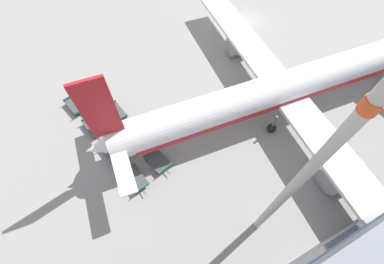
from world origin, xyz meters
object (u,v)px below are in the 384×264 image
Objects in this scene: baggage_dolly_row_mid_a_col_a at (96,94)px; apron_light_mast at (311,168)px; baggage_dolly_row_mid_a_col_b at (115,113)px; baggage_dolly_row_mid_a_col_c at (135,137)px; baggage_dolly_row_near_col_c at (114,151)px; airplane at (294,85)px; baggage_dolly_row_near_col_a at (76,105)px; baggage_dolly_row_near_col_b at (94,126)px; baggage_dolly_row_near_col_d at (135,179)px; baggage_dolly_row_mid_a_col_d at (158,161)px.

baggage_dolly_row_mid_a_col_a is 26.55m from apron_light_mast.
baggage_dolly_row_mid_a_col_c is (4.21, 0.88, 0.00)m from baggage_dolly_row_mid_a_col_b.
baggage_dolly_row_near_col_c is at bearing -20.44° from baggage_dolly_row_mid_a_col_b.
airplane is 2.03× the size of apron_light_mast.
baggage_dolly_row_near_col_a is at bearing -116.52° from airplane.
baggage_dolly_row_mid_a_col_b is (-0.69, 2.73, 0.00)m from baggage_dolly_row_near_col_b.
apron_light_mast reaches higher than baggage_dolly_row_near_col_d.
baggage_dolly_row_mid_a_col_d is (7.97, 1.90, 0.00)m from baggage_dolly_row_mid_a_col_b.
baggage_dolly_row_mid_a_col_a is at bearing 160.86° from baggage_dolly_row_near_col_b.
airplane is at bearing 92.46° from baggage_dolly_row_near_col_d.
baggage_dolly_row_mid_a_col_d is 0.16× the size of apron_light_mast.
baggage_dolly_row_mid_a_col_a is 1.00× the size of baggage_dolly_row_mid_a_col_d.
baggage_dolly_row_near_col_d is 17.56m from apron_light_mast.
baggage_dolly_row_mid_a_col_b and baggage_dolly_row_mid_a_col_c have the same top height.
apron_light_mast is (18.05, 7.50, 12.31)m from baggage_dolly_row_mid_a_col_b.
apron_light_mast is at bearing 22.56° from baggage_dolly_row_mid_a_col_b.
baggage_dolly_row_mid_a_col_c is (7.51, 4.68, 0.00)m from baggage_dolly_row_near_col_a.
baggage_dolly_row_mid_a_col_b is 1.00× the size of baggage_dolly_row_mid_a_col_d.
baggage_dolly_row_mid_a_col_c is at bearing 158.56° from baggage_dolly_row_near_col_d.
baggage_dolly_row_mid_a_col_a is (-12.61, -0.25, 0.00)m from baggage_dolly_row_near_col_d.
baggage_dolly_row_mid_a_col_c is at bearing -154.46° from apron_light_mast.
airplane reaches higher than baggage_dolly_row_near_col_d.
baggage_dolly_row_near_col_b is (-7.25, -21.47, -2.94)m from airplane.
baggage_dolly_row_mid_a_col_d is (-0.81, 2.81, 0.00)m from baggage_dolly_row_near_col_d.
baggage_dolly_row_mid_a_col_a is at bearing -120.59° from airplane.
apron_light_mast is (21.87, 8.67, 12.31)m from baggage_dolly_row_mid_a_col_a.
baggage_dolly_row_mid_a_col_a and baggage_dolly_row_mid_a_col_b have the same top height.
baggage_dolly_row_near_col_d and baggage_dolly_row_mid_a_col_a have the same top height.
baggage_dolly_row_mid_a_col_c is (-4.58, 1.80, 0.00)m from baggage_dolly_row_near_col_d.
baggage_dolly_row_near_col_b is at bearing 14.92° from baggage_dolly_row_near_col_a.
baggage_dolly_row_near_col_b is 8.30m from baggage_dolly_row_near_col_d.
baggage_dolly_row_near_col_a is 12.63m from baggage_dolly_row_mid_a_col_d.
baggage_dolly_row_mid_a_col_a is (-11.77, -19.90, -2.94)m from airplane.
baggage_dolly_row_mid_a_col_b is 0.16× the size of apron_light_mast.
apron_light_mast reaches higher than baggage_dolly_row_near_col_c.
baggage_dolly_row_near_col_d is 8.83m from baggage_dolly_row_mid_a_col_b.
baggage_dolly_row_near_col_b is 1.00× the size of baggage_dolly_row_near_col_d.
baggage_dolly_row_near_col_a is at bearing -152.11° from apron_light_mast.
baggage_dolly_row_mid_a_col_b is 1.00× the size of baggage_dolly_row_mid_a_col_c.
apron_light_mast is at bearing -48.03° from airplane.
airplane is at bearing 78.19° from baggage_dolly_row_mid_a_col_c.
airplane is 13.03× the size of baggage_dolly_row_mid_a_col_a.
baggage_dolly_row_mid_a_col_b is at bearing 159.56° from baggage_dolly_row_near_col_c.
baggage_dolly_row_mid_a_col_b is 4.30m from baggage_dolly_row_mid_a_col_c.
baggage_dolly_row_near_col_c and baggage_dolly_row_mid_a_col_b have the same top height.
baggage_dolly_row_mid_a_col_d is at bearing -150.94° from apron_light_mast.
airplane is 13.05× the size of baggage_dolly_row_mid_a_col_b.
airplane is 13.05× the size of baggage_dolly_row_mid_a_col_c.
baggage_dolly_row_mid_a_col_b is (3.30, 3.80, 0.00)m from baggage_dolly_row_near_col_a.
baggage_dolly_row_near_col_b is 4.23m from baggage_dolly_row_near_col_c.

